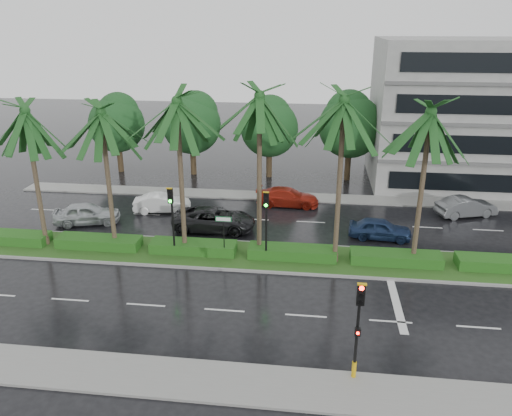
# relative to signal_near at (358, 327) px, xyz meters

# --- Properties ---
(ground) EXTENTS (120.00, 120.00, 0.00)m
(ground) POSITION_rel_signal_near_xyz_m (-6.00, 9.39, -2.50)
(ground) COLOR black
(ground) RESTS_ON ground
(near_sidewalk) EXTENTS (40.00, 2.40, 0.12)m
(near_sidewalk) POSITION_rel_signal_near_xyz_m (-6.00, -0.81, -2.44)
(near_sidewalk) COLOR gray
(near_sidewalk) RESTS_ON ground
(far_sidewalk) EXTENTS (40.00, 2.00, 0.12)m
(far_sidewalk) POSITION_rel_signal_near_xyz_m (-6.00, 21.39, -2.44)
(far_sidewalk) COLOR gray
(far_sidewalk) RESTS_ON ground
(median) EXTENTS (36.00, 4.00, 0.15)m
(median) POSITION_rel_signal_near_xyz_m (-6.00, 10.39, -2.42)
(median) COLOR gray
(median) RESTS_ON ground
(hedge) EXTENTS (35.20, 1.40, 0.60)m
(hedge) POSITION_rel_signal_near_xyz_m (-6.00, 10.39, -2.05)
(hedge) COLOR #204B15
(hedge) RESTS_ON median
(lane_markings) EXTENTS (34.00, 13.06, 0.01)m
(lane_markings) POSITION_rel_signal_near_xyz_m (-2.96, 8.96, -2.50)
(lane_markings) COLOR silver
(lane_markings) RESTS_ON ground
(palm_row) EXTENTS (26.30, 4.20, 10.22)m
(palm_row) POSITION_rel_signal_near_xyz_m (-7.25, 10.41, 5.87)
(palm_row) COLOR #413025
(palm_row) RESTS_ON median
(signal_near) EXTENTS (0.34, 0.45, 4.36)m
(signal_near) POSITION_rel_signal_near_xyz_m (0.00, 0.00, 0.00)
(signal_near) COLOR black
(signal_near) RESTS_ON near_sidewalk
(signal_median_left) EXTENTS (0.34, 0.42, 4.36)m
(signal_median_left) POSITION_rel_signal_near_xyz_m (-10.00, 9.69, 0.49)
(signal_median_left) COLOR black
(signal_median_left) RESTS_ON median
(signal_median_right) EXTENTS (0.34, 0.42, 4.36)m
(signal_median_right) POSITION_rel_signal_near_xyz_m (-4.50, 9.69, 0.49)
(signal_median_right) COLOR black
(signal_median_right) RESTS_ON median
(street_sign) EXTENTS (0.95, 0.09, 2.60)m
(street_sign) POSITION_rel_signal_near_xyz_m (-7.00, 9.87, -0.38)
(street_sign) COLOR black
(street_sign) RESTS_ON median
(bg_trees) EXTENTS (33.01, 5.46, 7.88)m
(bg_trees) POSITION_rel_signal_near_xyz_m (-5.99, 26.98, 2.31)
(bg_trees) COLOR #312616
(bg_trees) RESTS_ON ground
(building) EXTENTS (16.00, 10.00, 12.00)m
(building) POSITION_rel_signal_near_xyz_m (11.00, 27.39, 3.50)
(building) COLOR gray
(building) RESTS_ON ground
(car_silver) EXTENTS (2.94, 4.78, 1.52)m
(car_silver) POSITION_rel_signal_near_xyz_m (-17.50, 14.21, -1.74)
(car_silver) COLOR #AFB3B7
(car_silver) RESTS_ON ground
(car_white) EXTENTS (2.17, 4.32, 1.36)m
(car_white) POSITION_rel_signal_near_xyz_m (-13.00, 17.09, -1.82)
(car_white) COLOR white
(car_white) RESTS_ON ground
(car_darkgrey) EXTENTS (2.67, 5.60, 1.54)m
(car_darkgrey) POSITION_rel_signal_near_xyz_m (-8.50, 14.22, -1.73)
(car_darkgrey) COLOR black
(car_darkgrey) RESTS_ON ground
(car_red) EXTENTS (2.02, 4.77, 1.37)m
(car_red) POSITION_rel_signal_near_xyz_m (-3.85, 19.57, -1.82)
(car_red) COLOR maroon
(car_red) RESTS_ON ground
(car_blue) EXTENTS (1.91, 4.10, 1.36)m
(car_blue) POSITION_rel_signal_near_xyz_m (2.50, 14.13, -1.82)
(car_blue) COLOR navy
(car_blue) RESTS_ON ground
(car_grey) EXTENTS (2.81, 4.58, 1.43)m
(car_grey) POSITION_rel_signal_near_xyz_m (9.12, 18.93, -1.79)
(car_grey) COLOR #55585A
(car_grey) RESTS_ON ground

